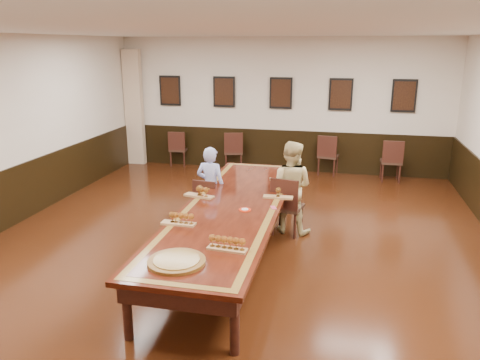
% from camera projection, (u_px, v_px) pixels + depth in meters
% --- Properties ---
extents(floor, '(8.00, 10.00, 0.02)m').
position_uv_depth(floor, '(233.00, 253.00, 7.05)').
color(floor, black).
rests_on(floor, ground).
extents(ceiling, '(8.00, 10.00, 0.02)m').
position_uv_depth(ceiling, '(232.00, 29.00, 6.15)').
color(ceiling, white).
rests_on(ceiling, floor).
extents(wall_back, '(8.00, 0.02, 3.20)m').
position_uv_depth(wall_back, '(281.00, 105.00, 11.29)').
color(wall_back, beige).
rests_on(wall_back, floor).
extents(chair_man, '(0.46, 0.49, 0.87)m').
position_uv_depth(chair_man, '(209.00, 202.00, 7.95)').
color(chair_man, '#332016').
rests_on(chair_man, floor).
extents(chair_woman, '(0.55, 0.58, 0.98)m').
position_uv_depth(chair_woman, '(288.00, 205.00, 7.65)').
color(chair_woman, '#332016').
rests_on(chair_woman, floor).
extents(spare_chair_a, '(0.48, 0.51, 0.91)m').
position_uv_depth(spare_chair_a, '(179.00, 148.00, 11.99)').
color(spare_chair_a, '#332016').
rests_on(spare_chair_a, floor).
extents(spare_chair_b, '(0.56, 0.59, 0.96)m').
position_uv_depth(spare_chair_b, '(233.00, 151.00, 11.60)').
color(spare_chair_b, '#332016').
rests_on(spare_chair_b, floor).
extents(spare_chair_c, '(0.53, 0.56, 0.97)m').
position_uv_depth(spare_chair_c, '(328.00, 155.00, 11.17)').
color(spare_chair_c, '#332016').
rests_on(spare_chair_c, floor).
extents(spare_chair_d, '(0.47, 0.51, 0.97)m').
position_uv_depth(spare_chair_d, '(391.00, 160.00, 10.63)').
color(spare_chair_d, '#332016').
rests_on(spare_chair_d, floor).
extents(person_man, '(0.54, 0.39, 1.38)m').
position_uv_depth(person_man, '(211.00, 187.00, 7.96)').
color(person_man, '#5365D1').
rests_on(person_man, floor).
extents(person_woman, '(0.86, 0.73, 1.53)m').
position_uv_depth(person_woman, '(290.00, 187.00, 7.66)').
color(person_woman, '#D9C588').
rests_on(person_woman, floor).
extents(pink_phone, '(0.11, 0.15, 0.01)m').
position_uv_depth(pink_phone, '(273.00, 208.00, 6.73)').
color(pink_phone, '#D3466B').
rests_on(pink_phone, conference_table).
extents(curtain, '(0.45, 0.18, 2.90)m').
position_uv_depth(curtain, '(134.00, 108.00, 11.94)').
color(curtain, tan).
rests_on(curtain, floor).
extents(wainscoting, '(8.00, 10.00, 1.00)m').
position_uv_depth(wainscoting, '(233.00, 222.00, 6.90)').
color(wainscoting, black).
rests_on(wainscoting, floor).
extents(conference_table, '(1.40, 5.00, 0.76)m').
position_uv_depth(conference_table, '(233.00, 215.00, 6.87)').
color(conference_table, black).
rests_on(conference_table, floor).
extents(posters, '(6.14, 0.04, 0.74)m').
position_uv_depth(posters, '(281.00, 93.00, 11.14)').
color(posters, black).
rests_on(posters, wall_back).
extents(flight_a, '(0.50, 0.26, 0.18)m').
position_uv_depth(flight_a, '(200.00, 192.00, 7.20)').
color(flight_a, '#986C40').
rests_on(flight_a, conference_table).
extents(flight_b, '(0.46, 0.16, 0.17)m').
position_uv_depth(flight_b, '(278.00, 193.00, 7.15)').
color(flight_b, '#986C40').
rests_on(flight_b, conference_table).
extents(flight_c, '(0.46, 0.15, 0.17)m').
position_uv_depth(flight_c, '(179.00, 219.00, 6.09)').
color(flight_c, '#986C40').
rests_on(flight_c, conference_table).
extents(flight_d, '(0.47, 0.18, 0.17)m').
position_uv_depth(flight_d, '(227.00, 244.00, 5.33)').
color(flight_d, '#986C40').
rests_on(flight_d, conference_table).
extents(red_plate_grp, '(0.18, 0.18, 0.02)m').
position_uv_depth(red_plate_grp, '(245.00, 210.00, 6.63)').
color(red_plate_grp, red).
rests_on(red_plate_grp, conference_table).
extents(carved_platter, '(0.65, 0.65, 0.05)m').
position_uv_depth(carved_platter, '(176.00, 261.00, 5.03)').
color(carved_platter, '#533210').
rests_on(carved_platter, conference_table).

